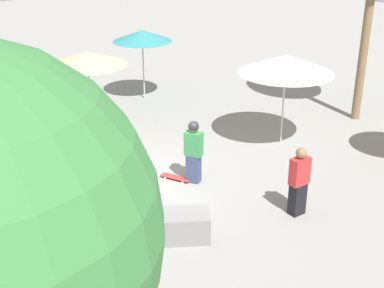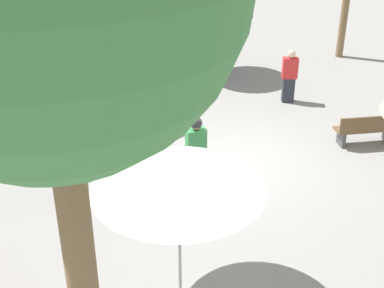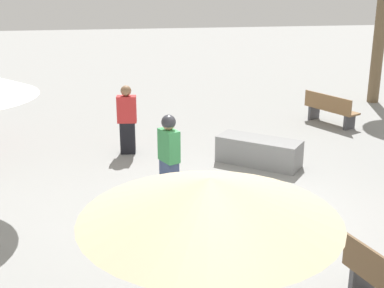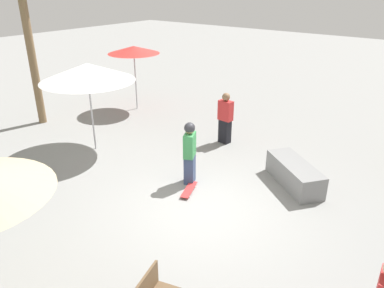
% 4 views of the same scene
% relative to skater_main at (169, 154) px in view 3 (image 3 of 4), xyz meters
% --- Properties ---
extents(ground_plane, '(60.00, 60.00, 0.00)m').
position_rel_skater_main_xyz_m(ground_plane, '(0.97, -0.78, -0.87)').
color(ground_plane, gray).
extents(skater_main, '(0.40, 0.49, 1.62)m').
position_rel_skater_main_xyz_m(skater_main, '(0.00, 0.00, 0.00)').
color(skater_main, '#38476B').
rests_on(skater_main, ground_plane).
extents(skateboard, '(0.47, 0.82, 0.07)m').
position_rel_skater_main_xyz_m(skateboard, '(0.27, -0.38, -0.81)').
color(skateboard, red).
rests_on(skateboard, ground_plane).
extents(concrete_ledge, '(1.86, 1.64, 0.59)m').
position_rel_skater_main_xyz_m(concrete_ledge, '(2.14, 1.51, -0.58)').
color(concrete_ledge, gray).
rests_on(concrete_ledge, ground_plane).
extents(bench_near, '(1.13, 1.62, 0.85)m').
position_rel_skater_main_xyz_m(bench_near, '(4.91, 4.28, -0.45)').
color(bench_near, '#47474C').
rests_on(bench_near, ground_plane).
extents(shade_umbrella_tan, '(2.42, 2.42, 2.37)m').
position_rel_skater_main_xyz_m(shade_umbrella_tan, '(-0.13, -4.92, 1.29)').
color(shade_umbrella_tan, '#B7B7BC').
rests_on(shade_umbrella_tan, ground_plane).
extents(bystander_watching, '(0.46, 0.29, 1.61)m').
position_rel_skater_main_xyz_m(bystander_watching, '(-0.69, 2.68, -0.07)').
color(bystander_watching, black).
rests_on(bystander_watching, ground_plane).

